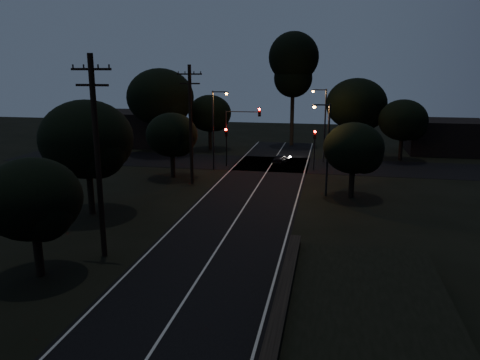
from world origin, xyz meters
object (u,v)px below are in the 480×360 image
(tall_pine, at_px, (293,64))
(signal_left, at_px, (226,140))
(signal_right, at_px, (315,142))
(utility_pole_far, at_px, (191,123))
(streetlight_c, at_px, (326,143))
(car, at_px, (281,159))
(streetlight_a, at_px, (215,125))
(utility_pole_mid, at_px, (97,155))
(signal_mast, at_px, (242,126))
(streetlight_b, at_px, (323,120))

(tall_pine, relative_size, signal_left, 3.60)
(tall_pine, bearing_deg, signal_right, -76.51)
(utility_pole_far, distance_m, signal_right, 13.53)
(signal_left, height_order, streetlight_c, streetlight_c)
(signal_left, xyz_separation_m, car, (5.55, 2.52, -2.32))
(streetlight_a, bearing_deg, utility_pole_mid, -91.73)
(streetlight_c, bearing_deg, utility_pole_far, 170.40)
(signal_left, relative_size, streetlight_a, 0.51)
(signal_mast, relative_size, streetlight_a, 0.78)
(tall_pine, distance_m, car, 16.08)
(tall_pine, height_order, streetlight_b, tall_pine)
(utility_pole_mid, xyz_separation_m, streetlight_b, (11.31, 29.00, -1.10))
(utility_pole_mid, bearing_deg, car, 75.83)
(tall_pine, relative_size, streetlight_a, 1.85)
(car, bearing_deg, utility_pole_mid, 87.81)
(utility_pole_mid, relative_size, signal_right, 2.68)
(signal_left, distance_m, streetlight_c, 14.52)
(utility_pole_far, xyz_separation_m, signal_right, (10.60, 7.99, -2.65))
(signal_mast, bearing_deg, tall_pine, 75.38)
(streetlight_a, relative_size, streetlight_b, 1.00)
(signal_mast, bearing_deg, utility_pole_mid, -97.04)
(signal_right, height_order, car, signal_right)
(tall_pine, relative_size, car, 4.91)
(utility_pole_far, height_order, tall_pine, tall_pine)
(car, bearing_deg, streetlight_a, 47.79)
(streetlight_c, height_order, car, streetlight_c)
(tall_pine, distance_m, signal_mast, 16.74)
(utility_pole_far, bearing_deg, utility_pole_mid, -90.00)
(signal_right, relative_size, streetlight_c, 0.55)
(signal_left, bearing_deg, utility_pole_far, -99.94)
(utility_pole_far, bearing_deg, streetlight_b, 46.70)
(signal_right, distance_m, streetlight_a, 10.26)
(signal_right, distance_m, car, 5.01)
(utility_pole_mid, bearing_deg, utility_pole_far, 90.00)
(signal_mast, distance_m, streetlight_b, 9.15)
(tall_pine, height_order, streetlight_a, tall_pine)
(streetlight_b, bearing_deg, tall_pine, 111.38)
(signal_mast, bearing_deg, signal_right, -0.03)
(signal_right, height_order, streetlight_c, streetlight_c)
(signal_left, xyz_separation_m, signal_mast, (1.69, 0.00, 1.50))
(signal_left, bearing_deg, tall_pine, 69.54)
(tall_pine, distance_m, signal_left, 17.82)
(streetlight_a, relative_size, car, 2.66)
(streetlight_a, bearing_deg, tall_pine, 69.64)
(signal_left, relative_size, car, 1.36)
(streetlight_a, height_order, streetlight_c, streetlight_a)
(streetlight_a, bearing_deg, car, 35.80)
(utility_pole_mid, xyz_separation_m, streetlight_c, (11.83, 15.00, -1.39))
(streetlight_b, xyz_separation_m, streetlight_c, (0.52, -14.00, -0.29))
(utility_pole_mid, bearing_deg, signal_mast, 82.96)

